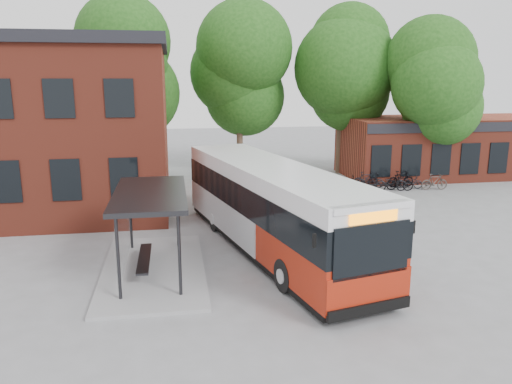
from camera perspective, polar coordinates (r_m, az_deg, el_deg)
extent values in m
plane|color=gray|center=(19.33, 2.04, -7.13)|extent=(100.00, 100.00, 0.00)
imported|color=black|center=(30.80, 10.18, 1.12)|extent=(1.75, 0.95, 0.87)
imported|color=black|center=(31.67, 12.40, 1.42)|extent=(1.60, 0.46, 0.96)
imported|color=black|center=(31.47, 12.88, 1.26)|extent=(1.76, 0.82, 0.89)
imported|color=black|center=(31.18, 16.10, 1.02)|extent=(1.62, 1.04, 0.95)
imported|color=black|center=(30.87, 15.20, 1.00)|extent=(1.93, 0.80, 0.99)
imported|color=black|center=(32.16, 16.22, 1.43)|extent=(1.72, 0.55, 1.02)
imported|color=black|center=(31.92, 17.10, 1.11)|extent=(1.66, 1.01, 0.82)
imported|color=#413C37|center=(31.98, 19.72, 1.10)|extent=(1.67, 0.51, 1.00)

